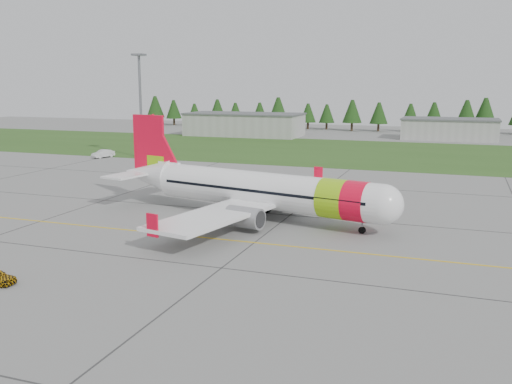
% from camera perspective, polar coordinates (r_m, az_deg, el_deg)
% --- Properties ---
extents(ground, '(320.00, 320.00, 0.00)m').
position_cam_1_polar(ground, '(51.93, -13.73, -6.21)').
color(ground, gray).
rests_on(ground, ground).
extents(aircraft, '(36.04, 33.79, 11.04)m').
position_cam_1_polar(aircraft, '(63.39, 0.24, 0.17)').
color(aircraft, white).
rests_on(aircraft, ground).
extents(service_van, '(2.08, 2.01, 4.85)m').
position_cam_1_polar(service_van, '(118.99, -15.09, 4.50)').
color(service_van, silver).
rests_on(service_van, ground).
extents(grass_strip, '(320.00, 50.00, 0.03)m').
position_cam_1_polar(grass_strip, '(127.19, 6.99, 4.10)').
color(grass_strip, '#30561E').
rests_on(grass_strip, ground).
extents(taxi_guideline, '(120.00, 0.25, 0.02)m').
position_cam_1_polar(taxi_guideline, '(58.48, -9.42, -4.09)').
color(taxi_guideline, gold).
rests_on(taxi_guideline, ground).
extents(hangar_west, '(32.00, 14.00, 6.00)m').
position_cam_1_polar(hangar_west, '(162.31, -1.19, 6.71)').
color(hangar_west, '#A8A8A3').
rests_on(hangar_west, ground).
extents(hangar_east, '(24.00, 12.00, 5.20)m').
position_cam_1_polar(hangar_east, '(159.71, 18.77, 5.92)').
color(hangar_east, '#A8A8A3').
rests_on(hangar_east, ground).
extents(floodlight_mast, '(0.50, 0.50, 20.00)m').
position_cam_1_polar(floodlight_mast, '(115.94, -11.46, 8.26)').
color(floodlight_mast, slate).
rests_on(floodlight_mast, ground).
extents(treeline, '(160.00, 8.00, 10.00)m').
position_cam_1_polar(treeline, '(181.62, 11.00, 7.60)').
color(treeline, '#1C3F14').
rests_on(treeline, ground).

